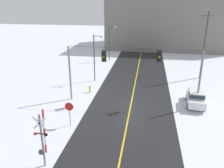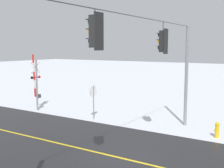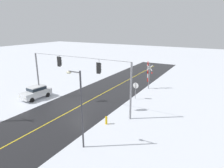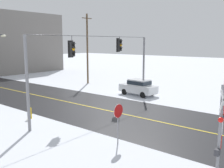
# 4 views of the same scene
# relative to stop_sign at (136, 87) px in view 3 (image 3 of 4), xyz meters

# --- Properties ---
(ground_plane) EXTENTS (160.00, 160.00, 0.00)m
(ground_plane) POSITION_rel_stop_sign_xyz_m (5.13, 5.84, -1.71)
(ground_plane) COLOR silver
(road_asphalt) EXTENTS (9.00, 80.00, 0.01)m
(road_asphalt) POSITION_rel_stop_sign_xyz_m (5.13, 11.84, -1.71)
(road_asphalt) COLOR black
(road_asphalt) RESTS_ON ground
(lane_centre_line) EXTENTS (0.14, 72.00, 0.01)m
(lane_centre_line) POSITION_rel_stop_sign_xyz_m (5.13, 11.84, -1.70)
(lane_centre_line) COLOR gold
(lane_centre_line) RESTS_ON ground
(signal_span) EXTENTS (14.20, 0.47, 6.22)m
(signal_span) POSITION_rel_stop_sign_xyz_m (5.05, 5.83, 2.34)
(signal_span) COLOR gray
(signal_span) RESTS_ON ground
(stop_sign) EXTENTS (0.80, 0.09, 2.35)m
(stop_sign) POSITION_rel_stop_sign_xyz_m (0.00, 0.00, 0.00)
(stop_sign) COLOR gray
(stop_sign) RESTS_ON ground
(railroad_crossing) EXTENTS (0.98, 0.31, 4.38)m
(railroad_crossing) POSITION_rel_stop_sign_xyz_m (0.05, -5.45, 0.54)
(railroad_crossing) COLOR gray
(railroad_crossing) RESTS_ON ground
(parked_car_white) EXTENTS (2.11, 4.31, 1.74)m
(parked_car_white) POSITION_rel_stop_sign_xyz_m (12.10, 6.43, -0.76)
(parked_car_white) COLOR white
(parked_car_white) RESTS_ON ground
(streetlamp_near) EXTENTS (1.39, 0.28, 6.50)m
(streetlamp_near) POSITION_rel_stop_sign_xyz_m (-0.46, 12.55, 2.20)
(streetlamp_near) COLOR #38383D
(streetlamp_near) RESTS_ON ground
(fire_hydrant) EXTENTS (0.24, 0.31, 0.88)m
(fire_hydrant) POSITION_rel_stop_sign_xyz_m (-0.26, 8.17, -1.25)
(fire_hydrant) COLOR gold
(fire_hydrant) RESTS_ON ground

